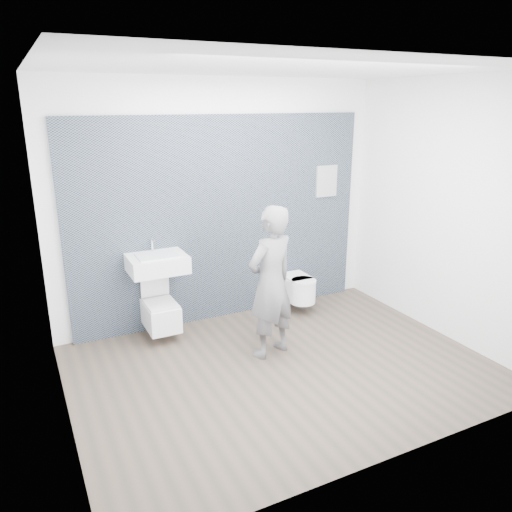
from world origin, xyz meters
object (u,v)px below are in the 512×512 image
toilet_rounded (298,288)px  visitor (271,283)px  washbasin (157,263)px  toilet_square (161,313)px

toilet_rounded → visitor: 1.28m
washbasin → toilet_square: (-0.00, -0.01, -0.58)m
toilet_square → toilet_rounded: toilet_square is taller
toilet_square → toilet_rounded: size_ratio=1.21×
visitor → toilet_square: bearing=-60.7°
washbasin → toilet_rounded: size_ratio=1.12×
washbasin → visitor: size_ratio=0.39×
toilet_square → toilet_rounded: (1.76, -0.04, 0.01)m
visitor → toilet_rounded: bearing=-152.3°
washbasin → visitor: visitor is taller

